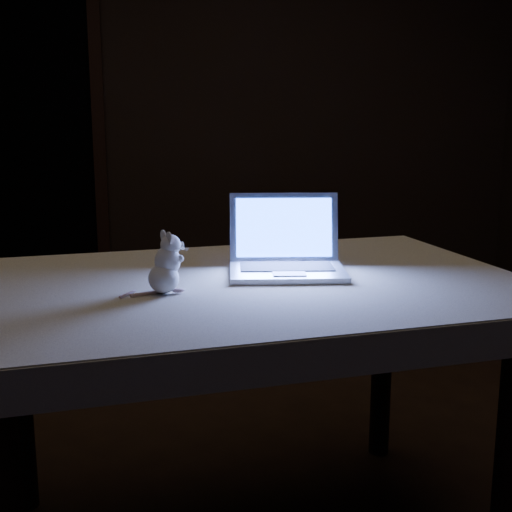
{
  "coord_description": "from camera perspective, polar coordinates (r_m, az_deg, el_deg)",
  "views": [
    {
      "loc": [
        -0.31,
        -2.16,
        1.21
      ],
      "look_at": [
        -0.03,
        -0.4,
        0.84
      ],
      "focal_mm": 48.0,
      "sensor_mm": 36.0,
      "label": 1
    }
  ],
  "objects": [
    {
      "name": "floor",
      "position": [
        2.49,
        -0.85,
        -17.37
      ],
      "size": [
        5.0,
        5.0,
        0.0
      ],
      "primitive_type": "plane",
      "color": "black",
      "rests_on": "ground"
    },
    {
      "name": "back_wall",
      "position": [
        4.67,
        -5.38,
        12.73
      ],
      "size": [
        4.5,
        0.04,
        2.6
      ],
      "primitive_type": "cube",
      "color": "black",
      "rests_on": "ground"
    },
    {
      "name": "doorway",
      "position": [
        4.73,
        -18.93,
        9.29
      ],
      "size": [
        1.06,
        0.36,
        2.13
      ],
      "primitive_type": null,
      "color": "black",
      "rests_on": "back_wall"
    },
    {
      "name": "table",
      "position": [
        1.98,
        -1.01,
        -13.11
      ],
      "size": [
        1.54,
        1.1,
        0.77
      ],
      "primitive_type": null,
      "rotation": [
        0.0,
        0.0,
        0.13
      ],
      "color": "black",
      "rests_on": "floor"
    },
    {
      "name": "tablecloth",
      "position": [
        1.79,
        -3.28,
        -3.96
      ],
      "size": [
        1.54,
        1.04,
        0.09
      ],
      "primitive_type": null,
      "rotation": [
        0.0,
        0.0,
        0.02
      ],
      "color": "beige",
      "rests_on": "table"
    },
    {
      "name": "laptop",
      "position": [
        1.89,
        2.66,
        1.62
      ],
      "size": [
        0.35,
        0.32,
        0.22
      ],
      "primitive_type": null,
      "rotation": [
        0.0,
        0.0,
        -0.12
      ],
      "color": "#B9BABE",
      "rests_on": "tablecloth"
    },
    {
      "name": "plush_mouse",
      "position": [
        1.72,
        -7.73,
        -0.56
      ],
      "size": [
        0.13,
        0.13,
        0.16
      ],
      "primitive_type": null,
      "rotation": [
        0.0,
        0.0,
        -0.18
      ],
      "color": "white",
      "rests_on": "tablecloth"
    }
  ]
}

